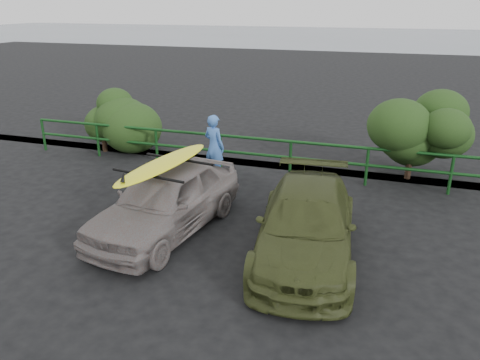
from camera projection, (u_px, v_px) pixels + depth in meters
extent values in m
plane|color=black|center=(178.00, 262.00, 8.59)|extent=(80.00, 80.00, 0.00)
plane|color=slate|center=(371.00, 37.00, 61.91)|extent=(200.00, 200.00, 0.00)
imported|color=slate|center=(166.00, 200.00, 9.53)|extent=(2.20, 4.24, 1.38)
imported|color=#3A411D|center=(306.00, 224.00, 8.63)|extent=(2.22, 4.47, 1.25)
imported|color=#4376C9|center=(214.00, 147.00, 12.43)|extent=(0.74, 0.61, 1.73)
ellipsoid|color=yellow|center=(164.00, 164.00, 9.24)|extent=(1.04, 3.01, 0.09)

